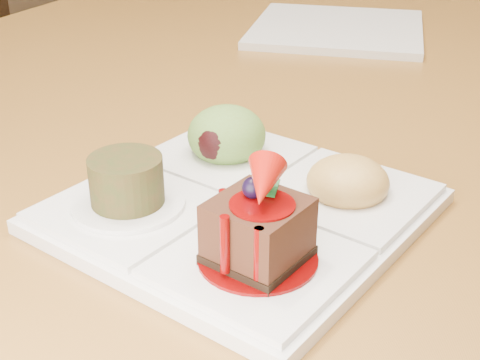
% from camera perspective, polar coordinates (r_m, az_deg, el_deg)
% --- Properties ---
extents(dining_table, '(1.00, 1.80, 0.75)m').
position_cam_1_polar(dining_table, '(1.10, 4.02, 8.70)').
color(dining_table, brown).
rests_on(dining_table, ground).
extents(sampler_plate, '(0.31, 0.31, 0.10)m').
position_cam_1_polar(sampler_plate, '(0.55, 0.09, -1.11)').
color(sampler_plate, white).
rests_on(sampler_plate, dining_table).
extents(second_plate, '(0.32, 0.32, 0.01)m').
position_cam_1_polar(second_plate, '(1.11, 8.29, 12.64)').
color(second_plate, white).
rests_on(second_plate, dining_table).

